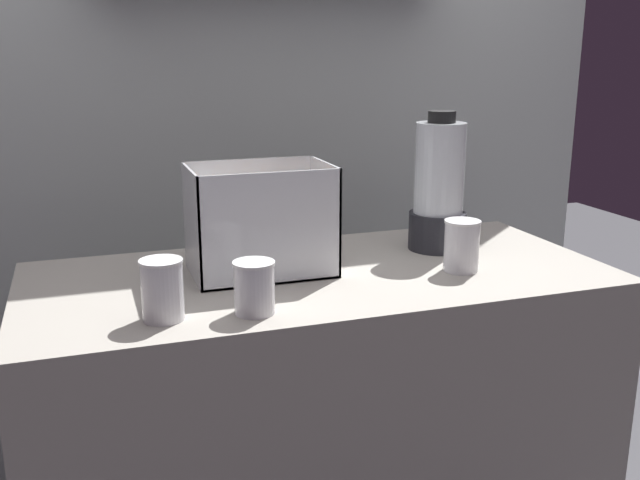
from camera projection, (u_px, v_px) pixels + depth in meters
counter at (320, 438)px, 1.83m from camera, size 1.40×0.64×0.90m
back_wall_unit at (244, 99)px, 2.32m from camera, size 2.60×0.24×2.50m
carrot_display_bin at (261, 239)px, 1.70m from camera, size 0.33×0.22×0.26m
blender_pitcher at (439, 191)px, 1.88m from camera, size 0.15×0.15×0.37m
juice_cup_pomegranate_far_left at (163, 294)px, 1.40m from camera, size 0.09×0.09×0.12m
juice_cup_pomegranate_left at (254, 290)px, 1.44m from camera, size 0.09×0.09×0.11m
juice_cup_carrot_middle at (461, 249)px, 1.71m from camera, size 0.09×0.09×0.13m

